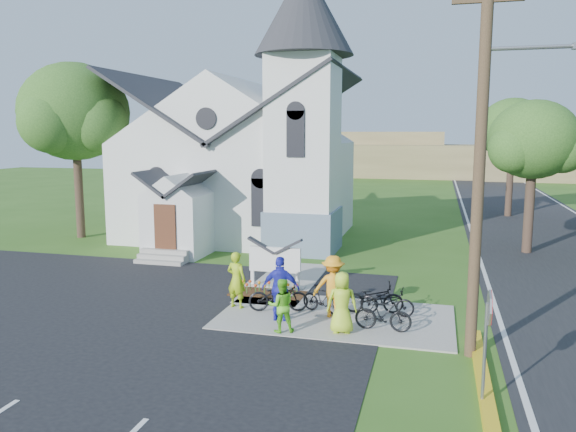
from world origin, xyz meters
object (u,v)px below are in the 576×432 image
(bike_4, at_px, (387,301))
(cyclist_2, at_px, (281,289))
(bike_1, at_px, (323,299))
(utility_pole, at_px, (484,140))
(cyclist_4, at_px, (342,302))
(bike_0, at_px, (278,296))
(bike_2, at_px, (373,297))
(cyclist_1, at_px, (281,305))
(bike_3, at_px, (383,314))
(stop_sign, at_px, (488,323))
(church_sign, at_px, (275,260))
(cyclist_0, at_px, (236,280))
(cyclist_3, at_px, (333,286))

(bike_4, bearing_deg, cyclist_2, 118.22)
(bike_1, bearing_deg, utility_pole, -95.38)
(utility_pole, height_order, bike_4, utility_pole)
(cyclist_4, bearing_deg, bike_0, -41.79)
(bike_0, xyz_separation_m, bike_2, (2.88, 0.61, -0.00))
(cyclist_1, height_order, bike_3, cyclist_1)
(stop_sign, height_order, bike_3, stop_sign)
(cyclist_2, bearing_deg, stop_sign, 139.24)
(cyclist_2, bearing_deg, bike_3, 172.54)
(cyclist_1, bearing_deg, church_sign, -93.15)
(cyclist_0, bearing_deg, bike_2, -159.46)
(cyclist_2, distance_m, cyclist_3, 1.61)
(cyclist_0, height_order, cyclist_1, cyclist_0)
(cyclist_0, height_order, bike_4, cyclist_0)
(stop_sign, distance_m, bike_0, 7.54)
(bike_3, relative_size, bike_4, 0.96)
(church_sign, relative_size, cyclist_2, 1.14)
(bike_1, xyz_separation_m, bike_2, (1.50, 0.44, 0.04))
(utility_pole, height_order, bike_3, utility_pole)
(cyclist_3, bearing_deg, utility_pole, 150.39)
(utility_pole, distance_m, cyclist_1, 6.87)
(stop_sign, relative_size, cyclist_0, 1.37)
(bike_0, xyz_separation_m, cyclist_4, (2.22, -1.35, 0.38))
(bike_2, bearing_deg, cyclist_3, 110.42)
(cyclist_0, relative_size, bike_4, 1.10)
(cyclist_4, bearing_deg, bike_1, -71.45)
(church_sign, relative_size, bike_0, 1.19)
(bike_3, bearing_deg, cyclist_4, 113.86)
(cyclist_1, distance_m, bike_2, 3.29)
(bike_0, relative_size, bike_3, 1.16)
(bike_4, bearing_deg, cyclist_0, 100.89)
(cyclist_0, height_order, bike_2, cyclist_0)
(church_sign, xyz_separation_m, bike_4, (4.20, -2.19, -0.54))
(bike_2, bearing_deg, bike_4, -115.02)
(cyclist_0, height_order, cyclist_3, cyclist_3)
(church_sign, xyz_separation_m, bike_0, (0.89, -2.68, -0.49))
(bike_1, relative_size, cyclist_2, 0.76)
(bike_0, bearing_deg, cyclist_4, -136.17)
(church_sign, distance_m, cyclist_1, 4.64)
(church_sign, bearing_deg, bike_2, -28.77)
(stop_sign, xyz_separation_m, bike_3, (-2.42, 3.80, -1.25))
(utility_pole, bearing_deg, bike_2, 136.75)
(cyclist_1, bearing_deg, bike_3, 174.78)
(church_sign, distance_m, cyclist_4, 5.09)
(cyclist_2, distance_m, bike_3, 3.07)
(stop_sign, relative_size, cyclist_4, 1.44)
(church_sign, bearing_deg, bike_4, -27.51)
(church_sign, bearing_deg, cyclist_3, -46.20)
(cyclist_3, bearing_deg, bike_1, -35.25)
(cyclist_2, height_order, bike_2, cyclist_2)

